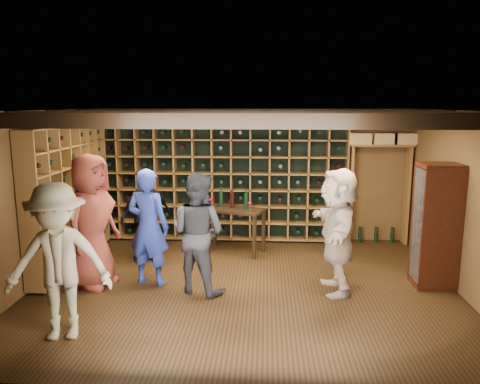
# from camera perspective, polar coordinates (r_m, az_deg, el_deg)

# --- Properties ---
(ground) EXTENTS (6.00, 6.00, 0.00)m
(ground) POSITION_cam_1_polar(r_m,az_deg,el_deg) (6.87, 0.45, -11.45)
(ground) COLOR black
(ground) RESTS_ON ground
(room_shell) EXTENTS (6.00, 6.00, 6.00)m
(room_shell) POSITION_cam_1_polar(r_m,az_deg,el_deg) (6.42, 0.51, 9.18)
(room_shell) COLOR brown
(room_shell) RESTS_ON ground
(wine_rack_back) EXTENTS (4.65, 0.30, 2.20)m
(wine_rack_back) POSITION_cam_1_polar(r_m,az_deg,el_deg) (8.85, -2.20, 1.31)
(wine_rack_back) COLOR brown
(wine_rack_back) RESTS_ON ground
(wine_rack_left) EXTENTS (0.30, 2.65, 2.20)m
(wine_rack_left) POSITION_cam_1_polar(r_m,az_deg,el_deg) (7.97, -20.00, -0.37)
(wine_rack_left) COLOR brown
(wine_rack_left) RESTS_ON ground
(crate_shelf) EXTENTS (1.20, 0.32, 2.07)m
(crate_shelf) POSITION_cam_1_polar(r_m,az_deg,el_deg) (8.99, 16.78, 3.71)
(crate_shelf) COLOR brown
(crate_shelf) RESTS_ON ground
(display_cabinet) EXTENTS (0.55, 0.50, 1.75)m
(display_cabinet) POSITION_cam_1_polar(r_m,az_deg,el_deg) (7.20, 22.73, -4.10)
(display_cabinet) COLOR #34130A
(display_cabinet) RESTS_ON ground
(man_blue_shirt) EXTENTS (0.69, 0.53, 1.70)m
(man_blue_shirt) POSITION_cam_1_polar(r_m,az_deg,el_deg) (6.86, -11.11, -4.21)
(man_blue_shirt) COLOR navy
(man_blue_shirt) RESTS_ON ground
(man_grey_suit) EXTENTS (1.01, 0.92, 1.68)m
(man_grey_suit) POSITION_cam_1_polar(r_m,az_deg,el_deg) (6.49, -5.18, -4.97)
(man_grey_suit) COLOR black
(man_grey_suit) RESTS_ON ground
(guest_red_floral) EXTENTS (0.86, 1.07, 1.91)m
(guest_red_floral) POSITION_cam_1_polar(r_m,az_deg,el_deg) (6.95, -17.61, -3.40)
(guest_red_floral) COLOR maroon
(guest_red_floral) RESTS_ON ground
(guest_woman_black) EXTENTS (0.92, 0.92, 1.56)m
(guest_woman_black) POSITION_cam_1_polar(r_m,az_deg,el_deg) (7.84, -11.38, -2.86)
(guest_woman_black) COLOR black
(guest_woman_black) RESTS_ON ground
(guest_khaki) EXTENTS (1.24, 0.85, 1.77)m
(guest_khaki) POSITION_cam_1_polar(r_m,az_deg,el_deg) (5.56, -21.29, -7.95)
(guest_khaki) COLOR gray
(guest_khaki) RESTS_ON ground
(guest_beige) EXTENTS (0.57, 1.63, 1.74)m
(guest_beige) POSITION_cam_1_polar(r_m,az_deg,el_deg) (6.59, 11.80, -4.64)
(guest_beige) COLOR tan
(guest_beige) RESTS_ON ground
(tasting_table) EXTENTS (1.16, 0.85, 1.07)m
(tasting_table) POSITION_cam_1_polar(r_m,az_deg,el_deg) (8.19, -0.82, -2.58)
(tasting_table) COLOR black
(tasting_table) RESTS_ON ground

